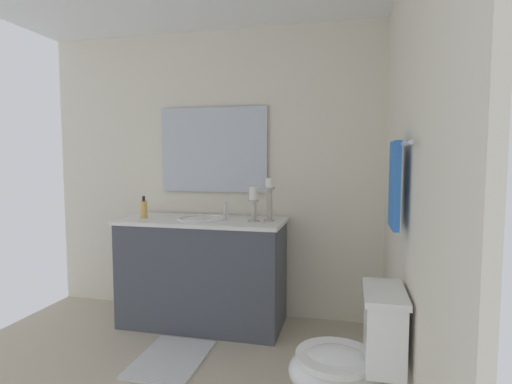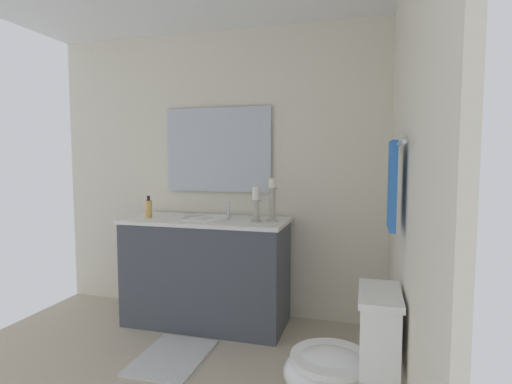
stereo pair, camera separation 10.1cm
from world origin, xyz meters
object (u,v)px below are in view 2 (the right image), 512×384
(candle_holder_tall, at_px, (272,199))
(sink_basin, at_px, (206,223))
(towel_near_vanity, at_px, (392,185))
(vanity_cabinet, at_px, (207,271))
(towel_bar, at_px, (397,145))
(mirror, at_px, (218,150))
(candle_holder_short, at_px, (256,203))
(toilet, at_px, (345,367))
(bath_mat, at_px, (172,357))
(soap_bottle, at_px, (149,208))

(candle_holder_tall, bearing_deg, sink_basin, -87.31)
(candle_holder_tall, xyz_separation_m, towel_near_vanity, (0.93, 0.83, 0.18))
(vanity_cabinet, xyz_separation_m, candle_holder_tall, (-0.03, 0.55, 0.61))
(towel_bar, bearing_deg, mirror, -130.44)
(candle_holder_short, height_order, towel_bar, towel_bar)
(toilet, xyz_separation_m, bath_mat, (-0.50, -1.17, -0.36))
(toilet, relative_size, bath_mat, 1.25)
(candle_holder_tall, xyz_separation_m, toilet, (1.15, 0.62, -0.68))
(mirror, xyz_separation_m, soap_bottle, (0.33, -0.49, -0.49))
(mirror, height_order, towel_bar, mirror)
(soap_bottle, relative_size, bath_mat, 0.30)
(soap_bottle, bearing_deg, mirror, 123.92)
(vanity_cabinet, height_order, candle_holder_short, candle_holder_short)
(soap_bottle, relative_size, towel_bar, 0.23)
(bath_mat, bearing_deg, soap_bottle, -139.44)
(candle_holder_short, bearing_deg, sink_basin, -94.90)
(towel_bar, xyz_separation_m, towel_near_vanity, (0.00, -0.02, -0.20))
(sink_basin, height_order, candle_holder_short, candle_holder_short)
(towel_near_vanity, bearing_deg, vanity_cabinet, -123.42)
(candle_holder_short, distance_m, bath_mat, 1.24)
(mirror, relative_size, bath_mat, 1.59)
(candle_holder_tall, height_order, candle_holder_short, candle_holder_tall)
(toilet, xyz_separation_m, towel_near_vanity, (-0.22, 0.20, 0.86))
(toilet, bearing_deg, towel_near_vanity, 136.79)
(vanity_cabinet, bearing_deg, towel_near_vanity, 56.58)
(towel_near_vanity, relative_size, bath_mat, 0.73)
(toilet, relative_size, towel_bar, 0.95)
(candle_holder_short, bearing_deg, vanity_cabinet, -94.89)
(mirror, xyz_separation_m, towel_near_vanity, (1.19, 1.38, -0.21))
(candle_holder_short, relative_size, towel_bar, 0.34)
(sink_basin, xyz_separation_m, toilet, (1.13, 1.17, -0.47))
(candle_holder_short, relative_size, soap_bottle, 1.51)
(candle_holder_short, relative_size, bath_mat, 0.45)
(vanity_cabinet, bearing_deg, candle_holder_tall, 92.69)
(vanity_cabinet, xyz_separation_m, bath_mat, (0.62, 0.00, -0.43))
(sink_basin, height_order, soap_bottle, soap_bottle)
(sink_basin, bearing_deg, soap_bottle, -84.14)
(vanity_cabinet, bearing_deg, toilet, 46.16)
(sink_basin, distance_m, candle_holder_short, 0.47)
(mirror, xyz_separation_m, candle_holder_tall, (0.25, 0.55, -0.39))
(mirror, relative_size, candle_holder_tall, 2.85)
(bath_mat, bearing_deg, towel_near_vanity, 78.37)
(mirror, bearing_deg, sink_basin, 0.20)
(vanity_cabinet, height_order, bath_mat, vanity_cabinet)
(mirror, height_order, candle_holder_short, mirror)
(towel_bar, bearing_deg, candle_holder_short, -132.23)
(toilet, height_order, towel_near_vanity, towel_near_vanity)
(towel_bar, height_order, towel_near_vanity, towel_near_vanity)
(towel_near_vanity, bearing_deg, toilet, -43.21)
(candle_holder_tall, height_order, bath_mat, candle_holder_tall)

